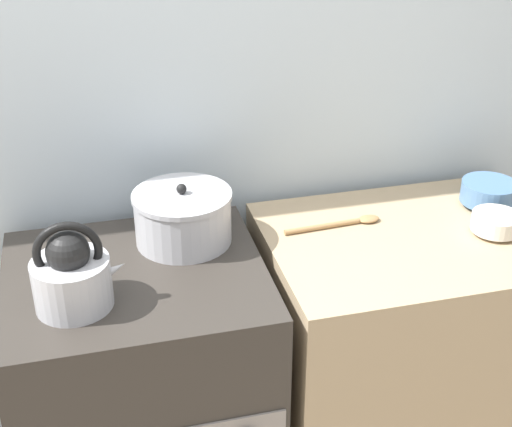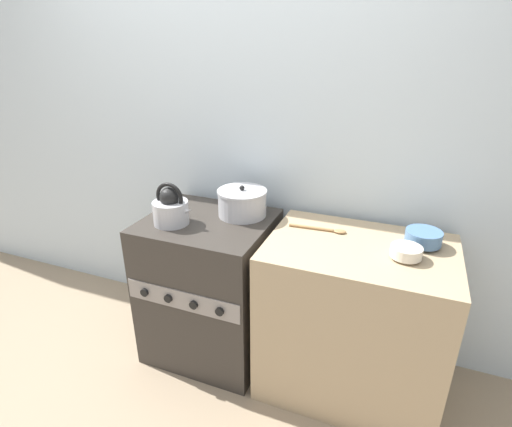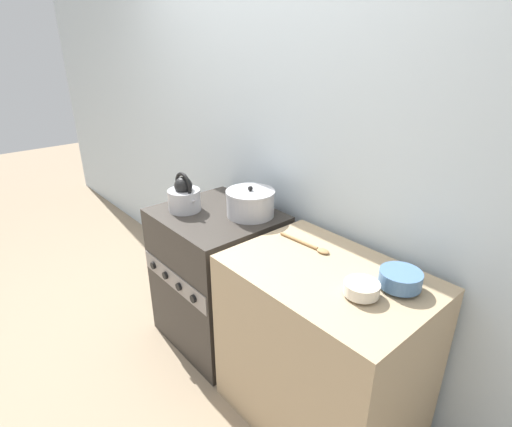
# 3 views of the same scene
# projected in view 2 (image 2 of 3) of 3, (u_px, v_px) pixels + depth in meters

# --- Properties ---
(ground_plane) EXTENTS (12.00, 12.00, 0.00)m
(ground_plane) POSITION_uv_depth(u_px,v_px,m) (189.00, 378.00, 2.24)
(ground_plane) COLOR gray
(wall_back) EXTENTS (7.00, 0.06, 2.50)m
(wall_back) POSITION_uv_depth(u_px,v_px,m) (235.00, 133.00, 2.33)
(wall_back) COLOR silver
(wall_back) RESTS_ON ground_plane
(stove) EXTENTS (0.68, 0.62, 0.85)m
(stove) POSITION_uv_depth(u_px,v_px,m) (210.00, 286.00, 2.33)
(stove) COLOR #332D28
(stove) RESTS_ON ground_plane
(counter) EXTENTS (0.89, 0.62, 0.85)m
(counter) POSITION_uv_depth(u_px,v_px,m) (353.00, 319.00, 2.06)
(counter) COLOR tan
(counter) RESTS_ON ground_plane
(kettle) EXTENTS (0.23, 0.19, 0.23)m
(kettle) POSITION_uv_depth(u_px,v_px,m) (171.00, 209.00, 2.08)
(kettle) COLOR #B2B2B7
(kettle) RESTS_ON stove
(cooking_pot) EXTENTS (0.27, 0.27, 0.17)m
(cooking_pot) POSITION_uv_depth(u_px,v_px,m) (242.00, 203.00, 2.19)
(cooking_pot) COLOR #B2B2B7
(cooking_pot) RESTS_ON stove
(enamel_bowl) EXTENTS (0.17, 0.17, 0.08)m
(enamel_bowl) POSITION_uv_depth(u_px,v_px,m) (423.00, 237.00, 1.88)
(enamel_bowl) COLOR #4C729E
(enamel_bowl) RESTS_ON counter
(small_ceramic_bowl) EXTENTS (0.14, 0.14, 0.06)m
(small_ceramic_bowl) POSITION_uv_depth(u_px,v_px,m) (406.00, 252.00, 1.77)
(small_ceramic_bowl) COLOR beige
(small_ceramic_bowl) RESTS_ON counter
(wooden_spoon) EXTENTS (0.30, 0.05, 0.02)m
(wooden_spoon) POSITION_uv_depth(u_px,v_px,m) (323.00, 229.00, 2.05)
(wooden_spoon) COLOR #A37A4C
(wooden_spoon) RESTS_ON counter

